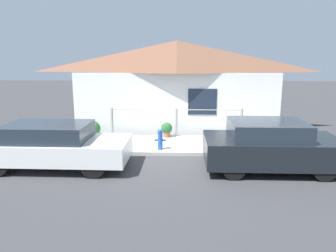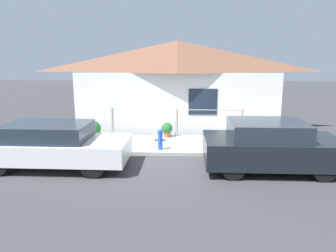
{
  "view_description": "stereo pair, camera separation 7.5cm",
  "coord_description": "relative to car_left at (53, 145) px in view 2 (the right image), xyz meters",
  "views": [
    {
      "loc": [
        0.06,
        -9.81,
        3.12
      ],
      "look_at": [
        -0.25,
        0.3,
        0.9
      ],
      "focal_mm": 35.0,
      "sensor_mm": 36.0,
      "label": 1
    },
    {
      "loc": [
        0.13,
        -9.8,
        3.12
      ],
      "look_at": [
        -0.25,
        0.3,
        0.9
      ],
      "focal_mm": 35.0,
      "sensor_mm": 36.0,
      "label": 2
    }
  ],
  "objects": [
    {
      "name": "car_right",
      "position": [
        6.0,
        -0.0,
        0.03
      ],
      "size": [
        3.65,
        1.85,
        1.36
      ],
      "rotation": [
        0.0,
        0.0,
        -0.01
      ],
      "color": "black",
      "rests_on": "ground_plane"
    },
    {
      "name": "potted_plant_by_fence",
      "position": [
        0.36,
        2.85,
        -0.18
      ],
      "size": [
        0.58,
        0.58,
        0.64
      ],
      "color": "brown",
      "rests_on": "sidewalk"
    },
    {
      "name": "car_left",
      "position": [
        0.0,
        0.0,
        0.0
      ],
      "size": [
        4.15,
        1.77,
        1.26
      ],
      "rotation": [
        0.0,
        0.0,
        -0.02
      ],
      "color": "white",
      "rests_on": "ground_plane"
    },
    {
      "name": "house",
      "position": [
        3.41,
        4.9,
        2.23
      ],
      "size": [
        8.43,
        2.23,
        3.67
      ],
      "color": "white",
      "rests_on": "ground_plane"
    },
    {
      "name": "fire_hydrant",
      "position": [
        2.91,
        1.46,
        -0.17
      ],
      "size": [
        0.37,
        0.16,
        0.68
      ],
      "color": "blue",
      "rests_on": "sidewalk"
    },
    {
      "name": "potted_plant_near_hydrant",
      "position": [
        3.06,
        3.1,
        -0.23
      ],
      "size": [
        0.41,
        0.41,
        0.54
      ],
      "color": "#9E5638",
      "rests_on": "sidewalk"
    },
    {
      "name": "ground_plane",
      "position": [
        3.41,
        1.14,
        -0.65
      ],
      "size": [
        60.0,
        60.0,
        0.0
      ],
      "primitive_type": "plane",
      "color": "#38383A"
    },
    {
      "name": "sidewalk",
      "position": [
        3.41,
        2.26,
        -0.59
      ],
      "size": [
        24.0,
        2.24,
        0.12
      ],
      "color": "#B2AFA8",
      "rests_on": "ground_plane"
    },
    {
      "name": "fence",
      "position": [
        3.41,
        3.23,
        0.05
      ],
      "size": [
        4.9,
        0.1,
        1.05
      ],
      "color": "#999993",
      "rests_on": "sidewalk"
    }
  ]
}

